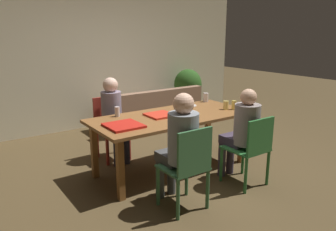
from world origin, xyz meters
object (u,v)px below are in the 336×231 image
(drinking_glass_0, at_px, (117,112))
(plate_0, at_px, (190,112))
(chair_0, at_px, (188,165))
(plate_1, at_px, (189,105))
(pizza_box_1, at_px, (160,115))
(pizza_box_0, at_px, (124,126))
(drinking_glass_1, at_px, (226,105))
(drinking_glass_3, at_px, (234,105))
(drinking_glass_2, at_px, (206,97))
(potted_plant, at_px, (188,87))
(chair_1, at_px, (252,147))
(chair_2, at_px, (110,126))
(person_1, at_px, (243,128))
(person_0, at_px, (180,141))
(person_2, at_px, (113,113))
(dining_table, at_px, (172,121))
(couch, at_px, (151,113))

(drinking_glass_0, bearing_deg, plate_0, -22.97)
(chair_0, xyz_separation_m, plate_1, (1.02, 1.28, 0.26))
(pizza_box_1, distance_m, plate_0, 0.44)
(pizza_box_0, relative_size, drinking_glass_1, 3.23)
(chair_0, distance_m, drinking_glass_3, 1.63)
(drinking_glass_0, relative_size, drinking_glass_2, 0.93)
(drinking_glass_3, bearing_deg, potted_plant, 65.89)
(chair_1, relative_size, potted_plant, 0.85)
(chair_1, bearing_deg, pizza_box_0, 146.09)
(chair_2, xyz_separation_m, pizza_box_0, (-0.29, -1.01, 0.30))
(person_1, distance_m, plate_0, 0.81)
(pizza_box_1, relative_size, plate_1, 1.53)
(plate_1, bearing_deg, drinking_glass_2, 12.13)
(person_1, bearing_deg, person_0, -178.56)
(chair_2, relative_size, person_2, 0.75)
(person_2, height_order, drinking_glass_0, person_2)
(chair_1, xyz_separation_m, chair_2, (-0.98, 1.86, -0.03))
(pizza_box_0, relative_size, drinking_glass_3, 3.15)
(chair_2, relative_size, plate_0, 4.14)
(chair_0, height_order, chair_1, chair_0)
(dining_table, xyz_separation_m, couch, (0.87, 1.95, -0.41))
(chair_1, height_order, potted_plant, potted_plant)
(couch, bearing_deg, plate_0, -106.69)
(dining_table, distance_m, pizza_box_0, 0.79)
(pizza_box_1, xyz_separation_m, plate_0, (0.43, -0.09, -0.00))
(person_1, distance_m, pizza_box_1, 1.08)
(person_2, relative_size, potted_plant, 1.17)
(potted_plant, bearing_deg, drinking_glass_2, -120.67)
(person_0, height_order, drinking_glass_0, person_0)
(drinking_glass_0, xyz_separation_m, drinking_glass_2, (1.56, 0.03, 0.00))
(drinking_glass_2, height_order, drinking_glass_3, drinking_glass_2)
(couch, bearing_deg, chair_1, -97.56)
(person_0, bearing_deg, chair_1, -7.73)
(chair_2, bearing_deg, drinking_glass_3, -38.66)
(person_0, relative_size, chair_1, 1.43)
(drinking_glass_1, relative_size, drinking_glass_2, 0.89)
(chair_0, distance_m, plate_0, 1.26)
(potted_plant, bearing_deg, chair_2, -152.49)
(person_0, xyz_separation_m, chair_2, (0.00, 1.73, -0.26))
(plate_1, relative_size, couch, 0.11)
(plate_0, height_order, plate_1, same)
(drinking_glass_0, height_order, drinking_glass_2, drinking_glass_2)
(pizza_box_1, bearing_deg, pizza_box_0, -164.45)
(chair_2, bearing_deg, pizza_box_0, -105.81)
(person_2, height_order, pizza_box_1, person_2)
(chair_1, xyz_separation_m, drinking_glass_3, (0.43, 0.73, 0.33))
(drinking_glass_3, bearing_deg, chair_1, -120.59)
(pizza_box_0, bearing_deg, drinking_glass_2, 16.34)
(person_2, bearing_deg, chair_1, -60.33)
(dining_table, height_order, drinking_glass_3, drinking_glass_3)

